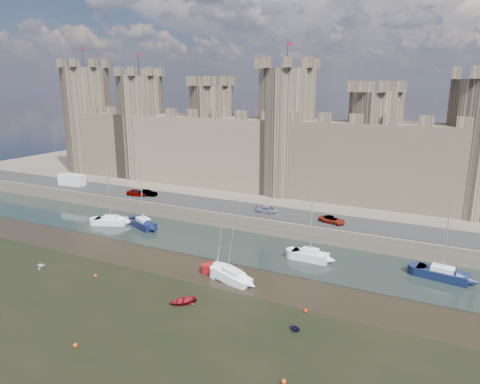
{
  "coord_description": "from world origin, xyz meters",
  "views": [
    {
      "loc": [
        30.35,
        -27.77,
        22.55
      ],
      "look_at": [
        5.44,
        22.0,
        8.66
      ],
      "focal_mm": 32.0,
      "sensor_mm": 36.0,
      "label": 1
    }
  ],
  "objects_px": {
    "sailboat_5": "(232,276)",
    "car_0": "(137,193)",
    "car_3": "(332,220)",
    "sailboat_3": "(442,274)",
    "car_1": "(147,193)",
    "van": "(72,180)",
    "sailboat_1": "(143,223)",
    "car_2": "(268,210)",
    "sailboat_0": "(111,221)",
    "sailboat_2": "(310,255)",
    "sailboat_4": "(221,269)"
  },
  "relations": [
    {
      "from": "car_0",
      "to": "sailboat_3",
      "type": "distance_m",
      "value": 52.83
    },
    {
      "from": "car_1",
      "to": "sailboat_0",
      "type": "xyz_separation_m",
      "value": [
        0.43,
        -10.16,
        -2.35
      ]
    },
    {
      "from": "car_1",
      "to": "car_2",
      "type": "height_order",
      "value": "car_1"
    },
    {
      "from": "car_0",
      "to": "sailboat_0",
      "type": "xyz_separation_m",
      "value": [
        2.23,
        -9.47,
        -2.39
      ]
    },
    {
      "from": "car_3",
      "to": "van",
      "type": "distance_m",
      "value": 54.41
    },
    {
      "from": "sailboat_2",
      "to": "sailboat_5",
      "type": "height_order",
      "value": "sailboat_2"
    },
    {
      "from": "sailboat_3",
      "to": "sailboat_5",
      "type": "height_order",
      "value": "sailboat_5"
    },
    {
      "from": "van",
      "to": "sailboat_4",
      "type": "relative_size",
      "value": 0.6
    },
    {
      "from": "van",
      "to": "sailboat_5",
      "type": "xyz_separation_m",
      "value": [
        47.76,
        -20.16,
        -2.93
      ]
    },
    {
      "from": "car_1",
      "to": "sailboat_1",
      "type": "height_order",
      "value": "sailboat_1"
    },
    {
      "from": "car_2",
      "to": "sailboat_0",
      "type": "height_order",
      "value": "sailboat_0"
    },
    {
      "from": "sailboat_4",
      "to": "sailboat_0",
      "type": "bearing_deg",
      "value": 153.97
    },
    {
      "from": "car_0",
      "to": "car_3",
      "type": "relative_size",
      "value": 0.98
    },
    {
      "from": "car_0",
      "to": "car_3",
      "type": "bearing_deg",
      "value": -100.01
    },
    {
      "from": "sailboat_5",
      "to": "sailboat_0",
      "type": "bearing_deg",
      "value": 173.06
    },
    {
      "from": "sailboat_2",
      "to": "sailboat_3",
      "type": "xyz_separation_m",
      "value": [
        15.82,
        1.64,
        -0.05
      ]
    },
    {
      "from": "car_3",
      "to": "sailboat_3",
      "type": "relative_size",
      "value": 0.4
    },
    {
      "from": "sailboat_2",
      "to": "sailboat_5",
      "type": "xyz_separation_m",
      "value": [
        -6.29,
        -10.13,
        -0.09
      ]
    },
    {
      "from": "sailboat_3",
      "to": "sailboat_4",
      "type": "height_order",
      "value": "sailboat_3"
    },
    {
      "from": "van",
      "to": "sailboat_3",
      "type": "height_order",
      "value": "sailboat_3"
    },
    {
      "from": "van",
      "to": "sailboat_5",
      "type": "bearing_deg",
      "value": -29.67
    },
    {
      "from": "van",
      "to": "sailboat_0",
      "type": "xyz_separation_m",
      "value": [
        19.86,
        -10.34,
        -2.91
      ]
    },
    {
      "from": "car_1",
      "to": "sailboat_1",
      "type": "xyz_separation_m",
      "value": [
        6.35,
        -9.1,
        -2.28
      ]
    },
    {
      "from": "sailboat_1",
      "to": "van",
      "type": "bearing_deg",
      "value": -176.85
    },
    {
      "from": "car_0",
      "to": "car_2",
      "type": "distance_m",
      "value": 26.25
    },
    {
      "from": "car_3",
      "to": "sailboat_1",
      "type": "height_order",
      "value": "sailboat_1"
    },
    {
      "from": "car_1",
      "to": "van",
      "type": "distance_m",
      "value": 19.45
    },
    {
      "from": "car_1",
      "to": "car_2",
      "type": "relative_size",
      "value": 0.95
    },
    {
      "from": "sailboat_4",
      "to": "van",
      "type": "bearing_deg",
      "value": 149.93
    },
    {
      "from": "sailboat_5",
      "to": "car_0",
      "type": "bearing_deg",
      "value": 159.82
    },
    {
      "from": "car_2",
      "to": "sailboat_0",
      "type": "distance_m",
      "value": 26.2
    },
    {
      "from": "car_1",
      "to": "sailboat_5",
      "type": "height_order",
      "value": "sailboat_5"
    },
    {
      "from": "car_3",
      "to": "car_2",
      "type": "bearing_deg",
      "value": 104.92
    },
    {
      "from": "car_1",
      "to": "sailboat_5",
      "type": "distance_m",
      "value": 34.74
    },
    {
      "from": "sailboat_3",
      "to": "sailboat_5",
      "type": "distance_m",
      "value": 25.04
    },
    {
      "from": "sailboat_4",
      "to": "car_2",
      "type": "bearing_deg",
      "value": 87.68
    },
    {
      "from": "car_0",
      "to": "van",
      "type": "height_order",
      "value": "van"
    },
    {
      "from": "car_2",
      "to": "car_0",
      "type": "bearing_deg",
      "value": 88.25
    },
    {
      "from": "car_2",
      "to": "sailboat_5",
      "type": "distance_m",
      "value": 20.53
    },
    {
      "from": "car_2",
      "to": "sailboat_1",
      "type": "xyz_separation_m",
      "value": [
        -18.09,
        -9.15,
        -2.24
      ]
    },
    {
      "from": "van",
      "to": "sailboat_4",
      "type": "distance_m",
      "value": 49.46
    },
    {
      "from": "car_0",
      "to": "sailboat_1",
      "type": "xyz_separation_m",
      "value": [
        8.15,
        -8.4,
        -2.33
      ]
    },
    {
      "from": "sailboat_2",
      "to": "sailboat_5",
      "type": "relative_size",
      "value": 1.01
    },
    {
      "from": "car_0",
      "to": "car_2",
      "type": "bearing_deg",
      "value": -98.72
    },
    {
      "from": "car_0",
      "to": "car_3",
      "type": "distance_m",
      "value": 36.77
    },
    {
      "from": "van",
      "to": "sailboat_1",
      "type": "bearing_deg",
      "value": -26.57
    },
    {
      "from": "sailboat_2",
      "to": "sailboat_3",
      "type": "height_order",
      "value": "sailboat_2"
    },
    {
      "from": "sailboat_2",
      "to": "sailboat_3",
      "type": "relative_size",
      "value": 1.04
    },
    {
      "from": "car_3",
      "to": "sailboat_3",
      "type": "distance_m",
      "value": 17.44
    },
    {
      "from": "car_0",
      "to": "sailboat_2",
      "type": "distance_m",
      "value": 37.62
    }
  ]
}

